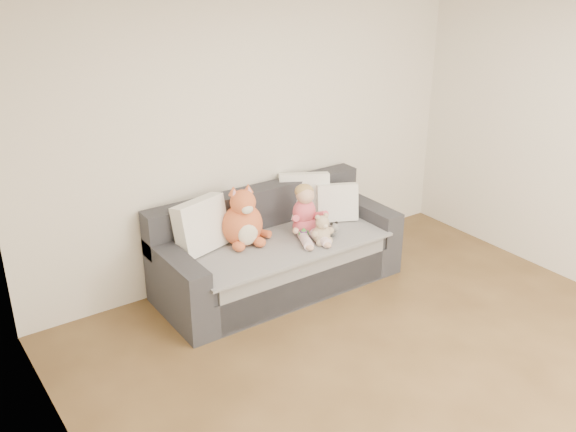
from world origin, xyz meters
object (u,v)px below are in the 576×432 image
(sofa, at_px, (276,254))
(sippy_cup, at_px, (304,233))
(plush_cat, at_px, (243,222))
(teddy_bear, at_px, (322,231))
(toddler, at_px, (306,215))

(sofa, bearing_deg, sippy_cup, -44.33)
(plush_cat, relative_size, teddy_bear, 2.04)
(sofa, bearing_deg, toddler, -25.68)
(toddler, relative_size, sippy_cup, 4.39)
(toddler, xyz_separation_m, teddy_bear, (0.03, -0.20, -0.09))
(plush_cat, bearing_deg, sippy_cup, -18.51)
(toddler, distance_m, plush_cat, 0.57)
(sofa, xyz_separation_m, toddler, (0.24, -0.12, 0.36))
(sofa, height_order, toddler, toddler)
(teddy_bear, bearing_deg, toddler, 104.68)
(toddler, bearing_deg, sofa, 169.46)
(sofa, xyz_separation_m, teddy_bear, (0.27, -0.32, 0.27))
(sofa, bearing_deg, plush_cat, 167.40)
(toddler, relative_size, plush_cat, 0.88)
(toddler, height_order, sippy_cup, toddler)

